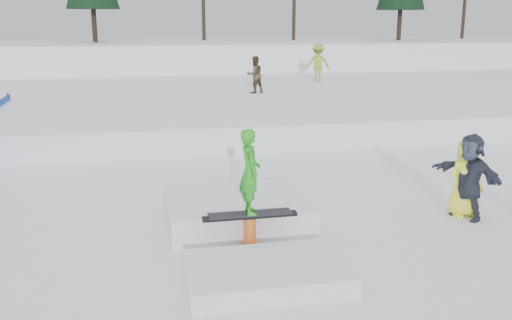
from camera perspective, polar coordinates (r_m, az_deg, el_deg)
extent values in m
plane|color=white|center=(9.72, -0.42, -9.27)|extent=(120.00, 120.00, 0.00)
cube|color=white|center=(38.88, -9.54, 9.89)|extent=(60.00, 14.00, 2.40)
cube|color=white|center=(25.05, -7.88, 5.96)|extent=(50.00, 18.00, 0.80)
cylinder|color=black|center=(23.65, -23.50, 4.83)|extent=(0.05, 0.05, 1.10)
cylinder|color=black|center=(37.31, -15.86, 12.79)|extent=(0.30, 0.30, 2.00)
cylinder|color=black|center=(40.83, 14.14, 12.95)|extent=(0.30, 0.30, 2.00)
imported|color=#423722|center=(23.96, -0.13, 8.53)|extent=(0.90, 0.80, 1.53)
imported|color=olive|center=(28.65, 6.20, 9.65)|extent=(1.30, 0.92, 1.83)
imported|color=#FFFC3B|center=(11.97, 20.18, -1.70)|extent=(0.81, 0.58, 1.55)
imported|color=#2F3445|center=(11.84, 20.56, -1.54)|extent=(1.02, 1.65, 1.70)
cube|color=white|center=(10.87, -1.97, -5.18)|extent=(2.60, 2.20, 0.54)
cube|color=white|center=(8.64, 1.02, -11.26)|extent=(2.40, 1.60, 0.30)
cylinder|color=orange|center=(9.76, -0.59, -8.96)|extent=(0.44, 0.44, 0.06)
cylinder|color=orange|center=(9.66, -0.59, -7.48)|extent=(0.20, 0.20, 0.60)
cube|color=black|center=(9.54, -0.60, -5.64)|extent=(1.60, 0.16, 0.06)
cube|color=black|center=(9.53, -0.60, -5.39)|extent=(1.40, 0.28, 0.03)
imported|color=green|center=(9.31, -0.61, -1.16)|extent=(0.34, 0.52, 1.42)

